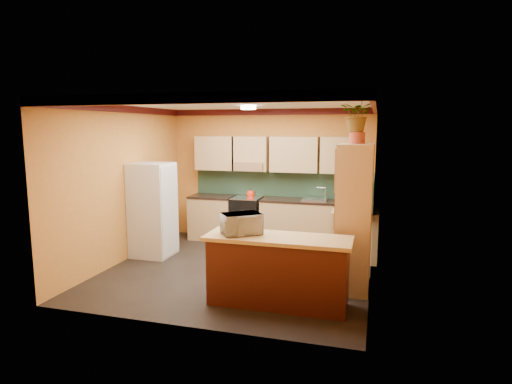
# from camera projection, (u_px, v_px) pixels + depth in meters

# --- Properties ---
(room_shell) EXTENTS (4.24, 4.24, 2.72)m
(room_shell) POSITION_uv_depth(u_px,v_px,m) (244.00, 142.00, 7.00)
(room_shell) COLOR black
(room_shell) RESTS_ON ground
(base_cabinets_back) EXTENTS (3.65, 0.60, 0.88)m
(base_cabinets_back) POSITION_uv_depth(u_px,v_px,m) (276.00, 222.00, 8.64)
(base_cabinets_back) COLOR tan
(base_cabinets_back) RESTS_ON ground
(countertop_back) EXTENTS (3.65, 0.62, 0.04)m
(countertop_back) POSITION_uv_depth(u_px,v_px,m) (276.00, 199.00, 8.57)
(countertop_back) COLOR black
(countertop_back) RESTS_ON base_cabinets_back
(stove) EXTENTS (0.58, 0.58, 0.91)m
(stove) POSITION_uv_depth(u_px,v_px,m) (247.00, 219.00, 8.80)
(stove) COLOR black
(stove) RESTS_ON ground
(kettle) EXTENTS (0.20, 0.20, 0.18)m
(kettle) POSITION_uv_depth(u_px,v_px,m) (251.00, 194.00, 8.65)
(kettle) COLOR red
(kettle) RESTS_ON stove
(sink) EXTENTS (0.48, 0.40, 0.03)m
(sink) POSITION_uv_depth(u_px,v_px,m) (315.00, 199.00, 8.35)
(sink) COLOR silver
(sink) RESTS_ON countertop_back
(base_cabinets_right) EXTENTS (0.60, 0.80, 0.88)m
(base_cabinets_right) POSITION_uv_depth(u_px,v_px,m) (354.00, 235.00, 7.55)
(base_cabinets_right) COLOR tan
(base_cabinets_right) RESTS_ON ground
(countertop_right) EXTENTS (0.62, 0.80, 0.04)m
(countertop_right) POSITION_uv_depth(u_px,v_px,m) (355.00, 210.00, 7.48)
(countertop_right) COLOR black
(countertop_right) RESTS_ON base_cabinets_right
(fridge) EXTENTS (0.68, 0.66, 1.70)m
(fridge) POSITION_uv_depth(u_px,v_px,m) (153.00, 210.00, 7.75)
(fridge) COLOR silver
(fridge) RESTS_ON ground
(pantry) EXTENTS (0.48, 0.90, 2.10)m
(pantry) POSITION_uv_depth(u_px,v_px,m) (354.00, 217.00, 6.14)
(pantry) COLOR tan
(pantry) RESTS_ON ground
(fern_pot) EXTENTS (0.22, 0.22, 0.16)m
(fern_pot) POSITION_uv_depth(u_px,v_px,m) (357.00, 138.00, 6.02)
(fern_pot) COLOR #A33E27
(fern_pot) RESTS_ON pantry
(fern) EXTENTS (0.50, 0.45, 0.50)m
(fern) POSITION_uv_depth(u_px,v_px,m) (358.00, 114.00, 5.97)
(fern) COLOR tan
(fern) RESTS_ON fern_pot
(breakfast_bar) EXTENTS (1.80, 0.55, 0.88)m
(breakfast_bar) POSITION_uv_depth(u_px,v_px,m) (278.00, 273.00, 5.60)
(breakfast_bar) COLOR #451710
(breakfast_bar) RESTS_ON ground
(bar_top) EXTENTS (1.90, 0.65, 0.05)m
(bar_top) POSITION_uv_depth(u_px,v_px,m) (278.00, 238.00, 5.53)
(bar_top) COLOR tan
(bar_top) RESTS_ON breakfast_bar
(microwave) EXTENTS (0.60, 0.57, 0.28)m
(microwave) POSITION_uv_depth(u_px,v_px,m) (241.00, 224.00, 5.64)
(microwave) COLOR silver
(microwave) RESTS_ON bar_top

